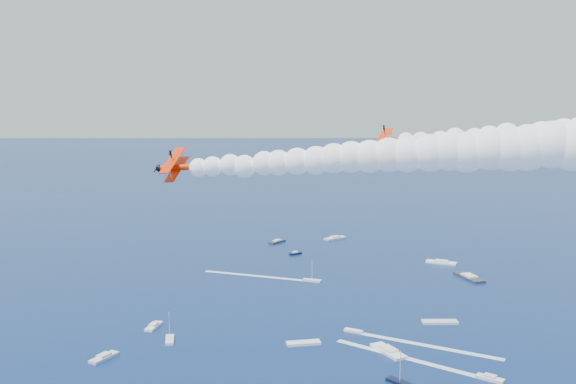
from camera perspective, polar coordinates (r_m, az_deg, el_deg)
The scene contains 5 objects.
biplane_lead at distance 111.26m, azimuth 8.59°, elevation 4.21°, with size 7.03×7.89×4.75m, color #F82C05, non-canonical shape.
biplane_trail at distance 101.45m, azimuth -9.41°, elevation 2.09°, with size 6.87×7.70×4.64m, color #EF2A05, non-canonical shape.
smoke_trail_trail at distance 93.50m, azimuth 8.70°, elevation 3.08°, with size 58.58×31.08×11.63m, color white, non-canonical shape.
spectator_boats at distance 196.19m, azimuth 16.97°, elevation -11.23°, with size 239.76×159.73×0.70m.
boat_wakes at distance 197.55m, azimuth 5.22°, elevation -10.85°, with size 118.38×42.00×0.04m.
Camera 1 is at (65.48, -56.91, 64.86)m, focal length 41.57 mm.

